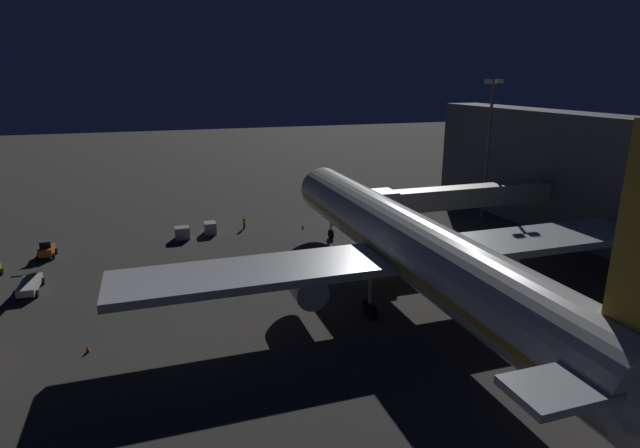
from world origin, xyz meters
TOP-DOWN VIEW (x-y plane):
  - ground_plane at (0.00, 0.00)m, footprint 320.00×320.00m
  - airliner_at_gate at (0.00, 12.50)m, footprint 51.94×58.47m
  - jet_bridge at (-13.50, -3.39)m, footprint 25.54×3.40m
  - apron_floodlight_mast at (-25.50, -12.90)m, footprint 2.90×0.50m
  - pushback_tug at (34.18, -13.57)m, footprint 1.86×2.66m
  - belt_loader at (34.01, -2.98)m, footprint 1.96×8.25m
  - baggage_container_near_belt at (18.53, -15.86)m, footprint 1.88×1.63m
  - baggage_container_spare at (14.78, -17.12)m, footprint 1.56×1.90m
  - ground_crew_marshaller_fwd at (17.62, -18.12)m, footprint 0.40×0.40m
  - ground_crew_by_tug at (9.98, -18.06)m, footprint 0.40×0.40m
  - traffic_cone_nose_port at (-2.20, -15.26)m, footprint 0.36×0.36m
  - traffic_cone_nose_starboard at (2.20, -15.26)m, footprint 0.36×0.36m
  - traffic_cone_wingtip_svc_side at (27.47, 11.37)m, footprint 0.36×0.36m

SIDE VIEW (x-z plane):
  - ground_plane at x=0.00m, z-range 0.00..0.00m
  - traffic_cone_nose_port at x=-2.20m, z-range 0.00..0.55m
  - traffic_cone_nose_starboard at x=2.20m, z-range 0.00..0.55m
  - traffic_cone_wingtip_svc_side at x=27.47m, z-range 0.00..0.55m
  - baggage_container_spare at x=14.78m, z-range 0.00..1.53m
  - pushback_tug at x=34.18m, z-range -0.19..1.76m
  - baggage_container_near_belt at x=18.53m, z-range 0.00..1.58m
  - belt_loader at x=34.01m, z-range -0.77..2.46m
  - ground_crew_marshaller_fwd at x=17.62m, z-range 0.09..1.81m
  - ground_crew_by_tug at x=9.98m, z-range 0.09..1.87m
  - airliner_at_gate at x=0.00m, z-range -3.58..15.14m
  - jet_bridge at x=-13.50m, z-range 2.19..9.62m
  - apron_floodlight_mast at x=-25.50m, z-range 1.47..21.61m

